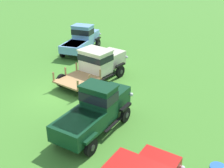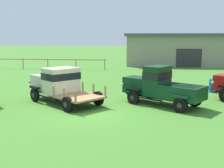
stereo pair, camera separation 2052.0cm
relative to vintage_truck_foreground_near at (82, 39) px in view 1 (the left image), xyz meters
name	(u,v)px [view 1 (the left image)]	position (x,y,z in m)	size (l,w,h in m)	color
ground_plane	(60,94)	(7.88, -1.01, -1.08)	(240.00, 240.00, 0.00)	#47842D
vintage_truck_foreground_near	(82,39)	(0.00, 0.00, 0.00)	(5.22, 3.39, 2.22)	black
vintage_truck_second_in_line	(99,63)	(5.61, 1.35, 0.02)	(5.32, 4.89, 2.05)	black
vintage_truck_midrow_center	(96,110)	(11.65, 1.16, 0.00)	(4.83, 3.94, 2.21)	black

